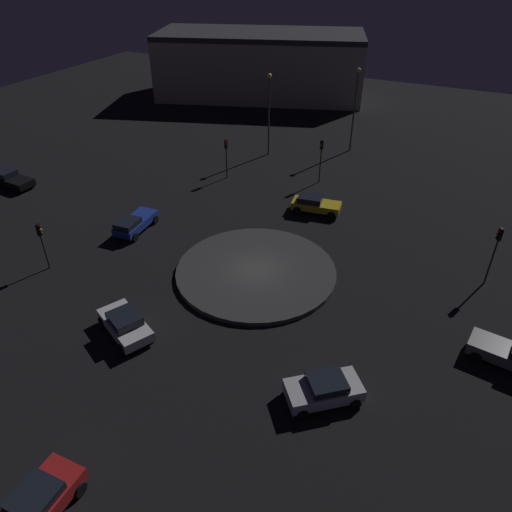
{
  "coord_description": "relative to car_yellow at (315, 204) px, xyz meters",
  "views": [
    {
      "loc": [
        25.16,
        12.28,
        20.34
      ],
      "look_at": [
        0.0,
        0.0,
        1.48
      ],
      "focal_mm": 33.6,
      "sensor_mm": 36.0,
      "label": 1
    }
  ],
  "objects": [
    {
      "name": "traffic_light_southwest",
      "position": [
        -2.89,
        -10.37,
        2.06
      ],
      "size": [
        0.39,
        0.37,
        3.98
      ],
      "rotation": [
        0.0,
        0.0,
        0.63
      ],
      "color": "#2D2D2D",
      "rests_on": "ground_plane"
    },
    {
      "name": "ground_plane",
      "position": [
        10.49,
        -0.61,
        -0.78
      ],
      "size": [
        117.73,
        117.73,
        0.0
      ],
      "primitive_type": "plane",
      "color": "black"
    },
    {
      "name": "roundabout_island",
      "position": [
        10.49,
        -0.61,
        -0.61
      ],
      "size": [
        11.52,
        11.52,
        0.34
      ],
      "primitive_type": "cylinder",
      "color": "#383838",
      "rests_on": "ground_plane"
    },
    {
      "name": "traffic_light_west",
      "position": [
        -5.94,
        -1.73,
        2.27
      ],
      "size": [
        0.36,
        0.31,
        4.3
      ],
      "rotation": [
        0.0,
        0.0,
        0.07
      ],
      "color": "#2D2D2D",
      "rests_on": "ground_plane"
    },
    {
      "name": "car_yellow",
      "position": [
        0.0,
        0.0,
        0.0
      ],
      "size": [
        2.44,
        4.38,
        1.47
      ],
      "rotation": [
        0.0,
        0.0,
        1.71
      ],
      "color": "gold",
      "rests_on": "ground_plane"
    },
    {
      "name": "car_black",
      "position": [
        7.93,
        -28.18,
        -0.02
      ],
      "size": [
        2.24,
        4.33,
        1.47
      ],
      "rotation": [
        0.0,
        0.0,
        1.52
      ],
      "color": "black",
      "rests_on": "ground_plane"
    },
    {
      "name": "car_white",
      "position": [
        19.62,
        -4.96,
        0.01
      ],
      "size": [
        3.5,
        4.49,
        1.53
      ],
      "rotation": [
        0.0,
        0.0,
        4.25
      ],
      "color": "white",
      "rests_on": "ground_plane"
    },
    {
      "name": "car_blue",
      "position": [
        9.55,
        -12.13,
        -0.03
      ],
      "size": [
        4.33,
        2.23,
        1.41
      ],
      "rotation": [
        0.0,
        0.0,
        3.22
      ],
      "color": "#1E38A5",
      "rests_on": "ground_plane"
    },
    {
      "name": "streetlamp_southwest",
      "position": [
        -10.35,
        -9.26,
        4.78
      ],
      "size": [
        0.51,
        0.51,
        8.63
      ],
      "color": "#4C4C51",
      "rests_on": "ground_plane"
    },
    {
      "name": "store_building",
      "position": [
        -30.97,
        -20.17,
        3.67
      ],
      "size": [
        20.85,
        31.6,
        8.89
      ],
      "rotation": [
        0.0,
        0.0,
        5.04
      ],
      "color": "#B7B299",
      "rests_on": "ground_plane"
    },
    {
      "name": "car_silver",
      "position": [
        19.08,
        7.52,
        -0.02
      ],
      "size": [
        3.95,
        4.22,
        1.46
      ],
      "rotation": [
        0.0,
        0.0,
        -0.88
      ],
      "color": "silver",
      "rests_on": "ground_plane"
    },
    {
      "name": "streetlamp_west",
      "position": [
        -15.4,
        -1.44,
        4.77
      ],
      "size": [
        0.48,
        0.48,
        8.93
      ],
      "color": "#4C4C51",
      "rests_on": "ground_plane"
    },
    {
      "name": "traffic_light_southeast",
      "position": [
        16.55,
        -14.46,
        1.87
      ],
      "size": [
        0.36,
        0.39,
        3.71
      ],
      "rotation": [
        0.0,
        0.0,
        1.98
      ],
      "color": "#2D2D2D",
      "rests_on": "ground_plane"
    },
    {
      "name": "traffic_light_north",
      "position": [
        4.57,
        14.29,
        2.39
      ],
      "size": [
        0.36,
        0.39,
        4.47
      ],
      "rotation": [
        0.0,
        0.0,
        -1.19
      ],
      "color": "#2D2D2D",
      "rests_on": "ground_plane"
    },
    {
      "name": "car_red",
      "position": [
        30.13,
        -1.16,
        -0.0
      ],
      "size": [
        4.26,
        2.2,
        1.47
      ],
      "rotation": [
        0.0,
        0.0,
        0.03
      ],
      "color": "red",
      "rests_on": "ground_plane"
    }
  ]
}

